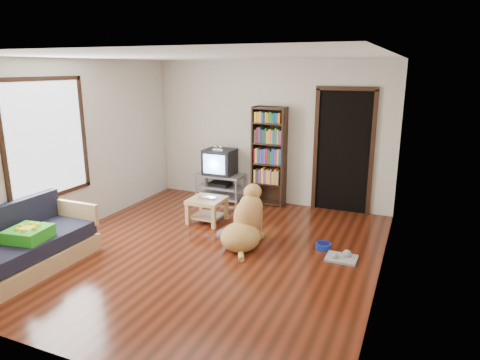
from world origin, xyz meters
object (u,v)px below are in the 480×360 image
at_px(coffee_table, 207,205).
at_px(green_cushion, 29,234).
at_px(sofa, 24,250).
at_px(dog, 245,223).
at_px(laptop, 206,198).
at_px(dog_bowl, 323,246).
at_px(crt_tv, 220,161).
at_px(tv_stand, 220,186).
at_px(grey_rag, 341,258).
at_px(bookshelf, 269,151).

bearing_deg(coffee_table, green_cushion, -116.21).
height_order(sofa, dog, dog).
height_order(green_cushion, laptop, green_cushion).
xyz_separation_m(green_cushion, dog_bowl, (3.20, 2.10, -0.45)).
xyz_separation_m(dog_bowl, crt_tv, (-2.35, 1.56, 0.70)).
xyz_separation_m(tv_stand, crt_tv, (0.00, 0.02, 0.47)).
xyz_separation_m(grey_rag, bookshelf, (-1.70, 1.88, 0.99)).
distance_m(laptop, tv_stand, 1.29).
bearing_deg(tv_stand, sofa, -105.02).
height_order(laptop, dog, dog).
relative_size(dog_bowl, tv_stand, 0.24).
distance_m(tv_stand, coffee_table, 1.26).
xyz_separation_m(tv_stand, sofa, (-0.97, -3.63, -0.01)).
bearing_deg(bookshelf, laptop, -114.42).
relative_size(tv_stand, bookshelf, 0.50).
bearing_deg(crt_tv, dog_bowl, -33.55).
height_order(tv_stand, sofa, sofa).
xyz_separation_m(tv_stand, bookshelf, (0.95, 0.09, 0.73)).
xyz_separation_m(dog_bowl, coffee_table, (-2.00, 0.33, 0.24)).
bearing_deg(grey_rag, dog_bowl, 140.19).
bearing_deg(grey_rag, sofa, -152.97).
height_order(dog_bowl, sofa, sofa).
xyz_separation_m(crt_tv, coffee_table, (0.35, -1.23, -0.46)).
bearing_deg(laptop, coffee_table, 84.54).
relative_size(green_cushion, tv_stand, 0.50).
bearing_deg(dog, tv_stand, 125.06).
bearing_deg(sofa, laptop, 61.13).
bearing_deg(crt_tv, sofa, -104.93).
xyz_separation_m(green_cushion, tv_stand, (0.85, 3.64, -0.23)).
distance_m(grey_rag, bookshelf, 2.72).
relative_size(laptop, dog_bowl, 1.43).
distance_m(dog_bowl, dog, 1.14).
xyz_separation_m(crt_tv, sofa, (-0.97, -3.65, -0.48)).
relative_size(bookshelf, dog, 1.67).
height_order(laptop, grey_rag, laptop).
bearing_deg(grey_rag, coffee_table, 165.95).
bearing_deg(sofa, coffee_table, 61.43).
bearing_deg(laptop, sofa, -124.33).
relative_size(dog_bowl, dog, 0.20).
distance_m(dog_bowl, crt_tv, 2.90).
xyz_separation_m(crt_tv, dog, (1.28, -1.85, -0.42)).
distance_m(crt_tv, dog, 2.29).
bearing_deg(bookshelf, sofa, -117.32).
distance_m(dog_bowl, bookshelf, 2.35).
bearing_deg(grey_rag, bookshelf, 132.09).
distance_m(grey_rag, coffee_table, 2.39).
bearing_deg(dog, bookshelf, 99.82).
xyz_separation_m(laptop, bookshelf, (0.60, 1.33, 0.59)).
bearing_deg(dog, dog_bowl, 15.44).
height_order(sofa, coffee_table, sofa).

